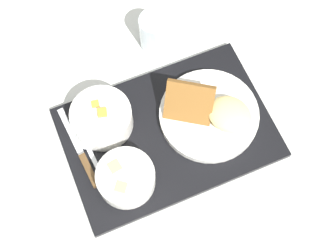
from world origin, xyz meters
name	(u,v)px	position (x,y,z in m)	size (l,w,h in m)	color
ground_plane	(168,134)	(0.00, 0.00, 0.00)	(4.00, 4.00, 0.00)	silver
serving_tray	(168,133)	(0.00, 0.00, 0.01)	(0.46, 0.34, 0.01)	black
bowl_salad	(102,118)	(-0.12, 0.05, 0.05)	(0.12, 0.12, 0.06)	white
bowl_soup	(126,177)	(-0.11, -0.08, 0.04)	(0.11, 0.11, 0.05)	white
plate_main	(211,114)	(0.09, 0.01, 0.03)	(0.21, 0.21, 0.09)	white
knife	(84,160)	(-0.18, -0.02, 0.02)	(0.05, 0.19, 0.01)	silver
spoon	(89,150)	(-0.17, 0.00, 0.02)	(0.05, 0.16, 0.01)	silver
glass_water	(154,34)	(0.03, 0.22, 0.04)	(0.07, 0.07, 0.09)	silver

